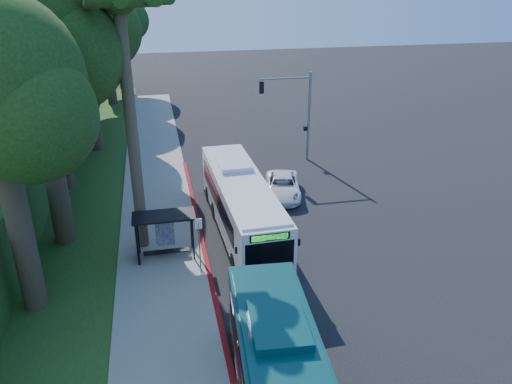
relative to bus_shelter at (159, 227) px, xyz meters
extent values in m
plane|color=black|center=(7.26, 2.86, -1.81)|extent=(140.00, 140.00, 0.00)
cube|color=gray|center=(-0.04, 2.86, -1.75)|extent=(4.50, 70.00, 0.12)
cube|color=maroon|center=(2.26, -1.14, -1.74)|extent=(0.25, 30.00, 0.13)
cube|color=#234719|center=(-5.74, 7.86, -1.78)|extent=(8.00, 70.00, 0.06)
cube|color=black|center=(0.26, -0.14, 0.69)|extent=(3.20, 1.50, 0.10)
cube|color=black|center=(-1.19, -0.14, -0.61)|extent=(0.06, 1.30, 2.20)
cube|color=navy|center=(0.26, 0.56, -0.56)|extent=(1.00, 0.12, 1.70)
cube|color=black|center=(0.26, -0.24, -1.36)|extent=(2.40, 0.40, 0.06)
cube|color=black|center=(-1.14, 0.46, -0.61)|extent=(0.08, 0.08, 2.40)
cube|color=black|center=(1.66, 0.46, -0.61)|extent=(0.08, 0.08, 2.40)
cube|color=black|center=(-1.14, -0.74, -0.61)|extent=(0.08, 0.08, 2.40)
cube|color=black|center=(1.66, -0.74, -0.61)|extent=(0.08, 0.08, 2.40)
cylinder|color=gray|center=(1.86, -2.14, -0.31)|extent=(0.06, 0.06, 3.00)
cube|color=white|center=(1.86, -2.14, 1.09)|extent=(0.35, 0.04, 0.55)
cylinder|color=gray|center=(12.06, 12.86, 1.69)|extent=(0.20, 0.20, 7.00)
cylinder|color=gray|center=(10.06, 12.86, 4.79)|extent=(4.00, 0.14, 0.14)
cube|color=black|center=(8.26, 12.86, 4.19)|extent=(0.30, 0.30, 0.90)
cube|color=black|center=(11.81, 12.86, 0.79)|extent=(0.25, 0.25, 0.35)
cylinder|color=#4C3F2D|center=(-0.94, 1.36, 4.69)|extent=(0.60, 0.60, 13.00)
cylinder|color=#382B1E|center=(-5.24, 2.86, 3.44)|extent=(1.10, 1.10, 10.50)
sphere|color=black|center=(-5.24, 2.86, 9.89)|extent=(8.00, 8.00, 8.00)
sphere|color=black|center=(-3.64, 1.66, 8.69)|extent=(5.60, 5.60, 5.60)
sphere|color=black|center=(-6.64, 4.26, 8.99)|extent=(5.20, 5.20, 5.20)
cylinder|color=#382B1E|center=(-6.24, 10.86, 4.14)|extent=(1.18, 1.18, 11.90)
sphere|color=black|center=(-4.24, 9.36, 10.09)|extent=(7.00, 7.00, 7.00)
sphere|color=black|center=(-7.99, 12.61, 10.43)|extent=(6.50, 6.50, 6.50)
cylinder|color=#382B1E|center=(-4.74, 18.86, 3.09)|extent=(1.06, 1.06, 9.80)
sphere|color=black|center=(-4.74, 18.86, 9.11)|extent=(8.40, 8.40, 8.40)
sphere|color=black|center=(-3.06, 17.60, 7.99)|extent=(5.88, 5.88, 5.88)
sphere|color=black|center=(-6.21, 20.33, 8.27)|extent=(5.46, 5.46, 5.46)
cylinder|color=#382B1E|center=(-6.74, 26.86, 3.79)|extent=(1.14, 1.14, 11.20)
sphere|color=black|center=(-4.82, 25.42, 9.39)|extent=(6.72, 6.72, 6.72)
sphere|color=black|center=(-8.42, 28.54, 9.71)|extent=(6.24, 6.24, 6.24)
cylinder|color=#382B1E|center=(-4.24, 34.86, 2.74)|extent=(1.02, 1.02, 9.10)
sphere|color=black|center=(-4.24, 34.86, 8.33)|extent=(8.00, 8.00, 8.00)
sphere|color=black|center=(-2.64, 33.66, 7.29)|extent=(5.60, 5.60, 5.60)
sphere|color=black|center=(-5.64, 36.26, 7.55)|extent=(5.20, 5.20, 5.20)
cylinder|color=#382B1E|center=(-3.24, 42.86, 2.39)|extent=(0.98, 0.98, 8.40)
sphere|color=black|center=(-3.24, 42.86, 7.55)|extent=(7.00, 7.00, 7.00)
sphere|color=black|center=(-1.84, 41.81, 6.59)|extent=(4.90, 4.90, 4.90)
sphere|color=black|center=(-4.47, 44.08, 6.83)|extent=(4.55, 4.55, 4.55)
cylinder|color=#382B1E|center=(-5.74, -3.14, 2.74)|extent=(1.02, 1.02, 9.10)
sphere|color=black|center=(-4.30, -4.22, 7.29)|extent=(5.04, 5.04, 5.04)
cube|color=silver|center=(4.66, 1.81, 0.02)|extent=(3.03, 12.46, 2.94)
cube|color=black|center=(4.66, 1.81, -1.50)|extent=(3.05, 12.52, 0.36)
cube|color=black|center=(4.64, 2.32, 0.31)|extent=(3.00, 9.74, 1.13)
cube|color=black|center=(4.85, -4.33, 0.26)|extent=(2.32, 0.20, 1.44)
cube|color=black|center=(4.46, 7.94, 0.36)|extent=(2.11, 0.19, 1.03)
cube|color=#19E533|center=(4.85, -4.34, 1.24)|extent=(1.71, 0.16, 0.29)
cube|color=silver|center=(4.66, 1.81, 1.55)|extent=(2.80, 11.83, 0.12)
cube|color=silver|center=(4.59, 3.87, 1.72)|extent=(1.92, 2.64, 0.36)
cylinder|color=black|center=(3.59, -2.19, -1.29)|extent=(0.34, 1.04, 1.03)
cylinder|color=black|center=(5.97, -2.11, -1.29)|extent=(0.34, 1.04, 1.03)
cylinder|color=black|center=(3.31, 6.47, -1.29)|extent=(0.34, 1.04, 1.03)
cylinder|color=black|center=(5.70, 6.55, -1.29)|extent=(0.34, 1.04, 1.03)
cube|color=black|center=(3.88, -6.86, 0.33)|extent=(2.08, 0.27, 1.02)
cube|color=#0B3B3C|center=(3.46, -12.89, 1.50)|extent=(3.20, 11.73, 0.12)
cube|color=#0B3B3C|center=(3.60, -10.86, 1.67)|extent=(1.99, 2.66, 0.36)
cylinder|color=black|center=(2.61, -8.18, -1.30)|extent=(0.38, 1.04, 1.02)
cylinder|color=black|center=(4.95, -8.35, -1.30)|extent=(0.38, 1.04, 1.02)
imported|color=white|center=(8.31, 6.36, -1.12)|extent=(3.34, 5.35, 1.38)
camera|label=1|loc=(0.20, -23.45, 12.24)|focal=35.00mm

